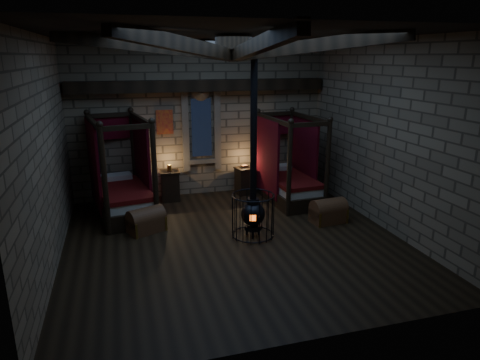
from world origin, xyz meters
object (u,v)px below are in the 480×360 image
object	(u,v)px
trunk_left	(146,221)
trunk_right	(328,212)
bed_right	(288,180)
stove	(253,210)
bed_left	(122,191)

from	to	relation	value
trunk_left	trunk_right	bearing A→B (deg)	-32.37
trunk_left	trunk_right	size ratio (longest dim) A/B	1.08
bed_right	stove	bearing A→B (deg)	-131.64
bed_right	trunk_left	distance (m)	4.09
bed_left	trunk_left	world-z (taller)	bed_left
trunk_left	bed_right	bearing A→B (deg)	-6.98
bed_right	stove	world-z (taller)	stove
trunk_right	bed_left	bearing A→B (deg)	152.29
bed_right	trunk_left	xyz separation A→B (m)	(-3.89, -1.21, -0.31)
bed_left	bed_right	world-z (taller)	bed_left
trunk_right	stove	bearing A→B (deg)	-176.96
bed_left	trunk_right	world-z (taller)	bed_left
bed_left	trunk_right	bearing A→B (deg)	-31.94
bed_left	bed_right	distance (m)	4.37
trunk_left	stove	world-z (taller)	stove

